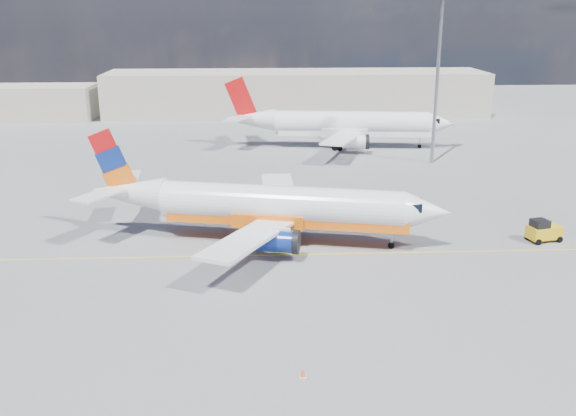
{
  "coord_description": "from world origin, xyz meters",
  "views": [
    {
      "loc": [
        -2.59,
        -45.82,
        19.33
      ],
      "look_at": [
        -0.08,
        4.65,
        3.5
      ],
      "focal_mm": 40.0,
      "sensor_mm": 36.0,
      "label": 1
    }
  ],
  "objects_px": {
    "main_jet": "(270,206)",
    "gse_tug": "(543,231)",
    "traffic_cone": "(303,373)",
    "second_jet": "(344,124)"
  },
  "relations": [
    {
      "from": "gse_tug",
      "to": "traffic_cone",
      "type": "xyz_separation_m",
      "value": [
        -22.26,
        -20.33,
        -0.69
      ]
    },
    {
      "from": "gse_tug",
      "to": "traffic_cone",
      "type": "distance_m",
      "value": 30.15
    },
    {
      "from": "main_jet",
      "to": "gse_tug",
      "type": "xyz_separation_m",
      "value": [
        23.56,
        -1.18,
        -2.23
      ]
    },
    {
      "from": "second_jet",
      "to": "main_jet",
      "type": "bearing_deg",
      "value": -100.43
    },
    {
      "from": "main_jet",
      "to": "second_jet",
      "type": "relative_size",
      "value": 0.95
    },
    {
      "from": "main_jet",
      "to": "traffic_cone",
      "type": "distance_m",
      "value": 21.74
    },
    {
      "from": "main_jet",
      "to": "second_jet",
      "type": "distance_m",
      "value": 40.22
    },
    {
      "from": "main_jet",
      "to": "gse_tug",
      "type": "height_order",
      "value": "main_jet"
    },
    {
      "from": "second_jet",
      "to": "traffic_cone",
      "type": "bearing_deg",
      "value": -93.46
    },
    {
      "from": "main_jet",
      "to": "gse_tug",
      "type": "bearing_deg",
      "value": 9.79
    }
  ]
}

